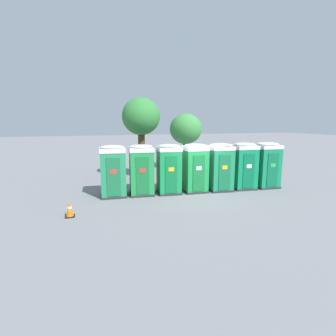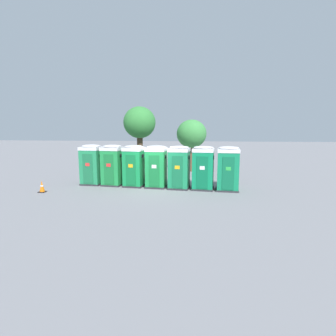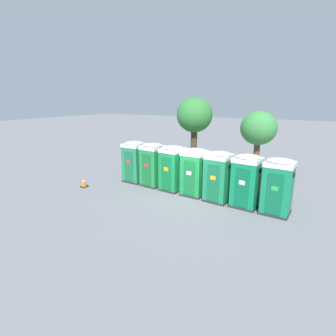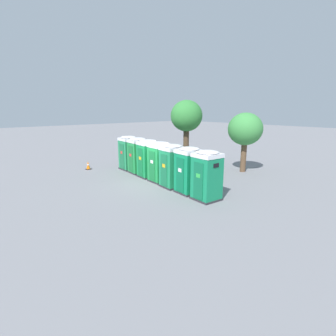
# 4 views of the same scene
# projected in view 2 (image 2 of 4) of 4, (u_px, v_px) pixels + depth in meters

# --- Properties ---
(ground_plane) EXTENTS (120.00, 120.00, 0.00)m
(ground_plane) POSITION_uv_depth(u_px,v_px,m) (155.00, 188.00, 15.67)
(ground_plane) COLOR slate
(portapotty_0) EXTENTS (1.31, 1.28, 2.54)m
(portapotty_0) POSITION_uv_depth(u_px,v_px,m) (92.00, 164.00, 16.62)
(portapotty_0) COLOR #2D2D33
(portapotty_0) RESTS_ON ground
(portapotty_1) EXTENTS (1.33, 1.32, 2.54)m
(portapotty_1) POSITION_uv_depth(u_px,v_px,m) (113.00, 165.00, 16.35)
(portapotty_1) COLOR #2D2D33
(portapotty_1) RESTS_ON ground
(portapotty_2) EXTENTS (1.28, 1.31, 2.54)m
(portapotty_2) POSITION_uv_depth(u_px,v_px,m) (134.00, 166.00, 16.04)
(portapotty_2) COLOR #2D2D33
(portapotty_2) RESTS_ON ground
(portapotty_3) EXTENTS (1.25, 1.26, 2.54)m
(portapotty_3) POSITION_uv_depth(u_px,v_px,m) (156.00, 166.00, 15.77)
(portapotty_3) COLOR #2D2D33
(portapotty_3) RESTS_ON ground
(portapotty_4) EXTENTS (1.32, 1.32, 2.54)m
(portapotty_4) POSITION_uv_depth(u_px,v_px,m) (179.00, 167.00, 15.43)
(portapotty_4) COLOR #2D2D33
(portapotty_4) RESTS_ON ground
(portapotty_5) EXTENTS (1.35, 1.32, 2.54)m
(portapotty_5) POSITION_uv_depth(u_px,v_px,m) (203.00, 168.00, 15.21)
(portapotty_5) COLOR #2D2D33
(portapotty_5) RESTS_ON ground
(portapotty_6) EXTENTS (1.32, 1.29, 2.54)m
(portapotty_6) POSITION_uv_depth(u_px,v_px,m) (228.00, 168.00, 14.94)
(portapotty_6) COLOR #2D2D33
(portapotty_6) RESTS_ON ground
(street_tree_0) EXTENTS (2.42, 2.42, 5.18)m
(street_tree_0) POSITION_uv_depth(u_px,v_px,m) (140.00, 124.00, 19.76)
(street_tree_0) COLOR #4C3826
(street_tree_0) RESTS_ON ground
(street_tree_1) EXTENTS (2.43, 2.43, 4.27)m
(street_tree_1) POSITION_uv_depth(u_px,v_px,m) (192.00, 134.00, 21.47)
(street_tree_1) COLOR brown
(street_tree_1) RESTS_ON ground
(traffic_cone) EXTENTS (0.36, 0.36, 0.64)m
(traffic_cone) POSITION_uv_depth(u_px,v_px,m) (42.00, 187.00, 14.61)
(traffic_cone) COLOR black
(traffic_cone) RESTS_ON ground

